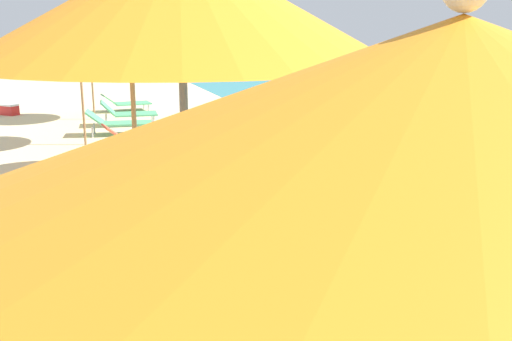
# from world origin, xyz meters

# --- Properties ---
(umbrella_second) EXTENTS (2.00, 2.00, 2.62)m
(umbrella_second) POSITION_xyz_m (-1.01, 3.41, 2.38)
(umbrella_second) COLOR silver
(umbrella_second) RESTS_ON ground
(umbrella_third) EXTENTS (2.43, 2.43, 3.05)m
(umbrella_third) POSITION_xyz_m (-0.82, 6.17, 2.65)
(umbrella_third) COLOR #4C4C51
(umbrella_third) RESTS_ON ground
(lounger_third_shoreside) EXTENTS (1.54, 0.69, 0.59)m
(lounger_third_shoreside) POSITION_xyz_m (-0.11, 7.44, 0.29)
(lounger_third_shoreside) COLOR #4CA572
(lounger_third_shoreside) RESTS_ON ground
(umbrella_fourth) EXTENTS (2.53, 2.53, 2.68)m
(umbrella_fourth) POSITION_xyz_m (-0.74, 9.45, 2.36)
(umbrella_fourth) COLOR olive
(umbrella_fourth) RESTS_ON ground
(lounger_fourth_shoreside) EXTENTS (1.43, 0.79, 0.55)m
(lounger_fourth_shoreside) POSITION_xyz_m (-0.12, 10.64, 0.26)
(lounger_fourth_shoreside) COLOR #4CA572
(lounger_fourth_shoreside) RESTS_ON ground
(lounger_fourth_inland) EXTENTS (1.52, 0.96, 0.59)m
(lounger_fourth_inland) POSITION_xyz_m (0.15, 8.17, 0.27)
(lounger_fourth_inland) COLOR #4CA572
(lounger_fourth_inland) RESTS_ON ground
(umbrella_fifth) EXTENTS (2.41, 2.41, 2.59)m
(umbrella_fifth) POSITION_xyz_m (-0.37, 12.58, 2.26)
(umbrella_fifth) COLOR olive
(umbrella_fifth) RESTS_ON ground
(lounger_fifth_shoreside) EXTENTS (1.46, 0.87, 0.62)m
(lounger_fifth_shoreside) POSITION_xyz_m (0.46, 13.85, 0.34)
(lounger_fifth_shoreside) COLOR #4CA572
(lounger_fifth_shoreside) RESTS_ON ground
(lounger_fifth_inland) EXTENTS (1.45, 0.71, 0.52)m
(lounger_fifth_inland) POSITION_xyz_m (0.48, 11.46, 0.24)
(lounger_fifth_inland) COLOR #D8593F
(lounger_fifth_inland) RESTS_ON ground
(umbrella_sixth) EXTENTS (1.86, 1.86, 2.70)m
(umbrella_sixth) POSITION_xyz_m (-1.09, 15.64, 2.46)
(umbrella_sixth) COLOR olive
(umbrella_sixth) RESTS_ON ground
(lounger_sixth_shoreside) EXTENTS (1.55, 0.81, 0.59)m
(lounger_sixth_shoreside) POSITION_xyz_m (-0.31, 16.58, 0.31)
(lounger_sixth_shoreside) COLOR #4CA572
(lounger_sixth_shoreside) RESTS_ON ground
(lounger_sixth_inland) EXTENTS (1.50, 0.76, 0.58)m
(lounger_sixth_inland) POSITION_xyz_m (-0.07, 14.60, 0.30)
(lounger_sixth_inland) COLOR #D8593F
(lounger_sixth_inland) RESTS_ON ground
(umbrella_farthest) EXTENTS (2.00, 2.00, 2.60)m
(umbrella_farthest) POSITION_xyz_m (-0.70, 19.06, 2.32)
(umbrella_farthest) COLOR olive
(umbrella_farthest) RESTS_ON ground
(lounger_farthest_shoreside) EXTENTS (1.42, 0.79, 0.51)m
(lounger_farthest_shoreside) POSITION_xyz_m (0.26, 20.33, 0.26)
(lounger_farthest_shoreside) COLOR #4CA572
(lounger_farthest_shoreside) RESTS_ON ground
(lounger_farthest_inland) EXTENTS (1.43, 0.81, 0.63)m
(lounger_farthest_inland) POSITION_xyz_m (0.05, 17.85, 0.32)
(lounger_farthest_inland) COLOR #4CA572
(lounger_farthest_inland) RESTS_ON ground
(person_walking_near) EXTENTS (0.39, 0.42, 1.62)m
(person_walking_near) POSITION_xyz_m (3.09, 13.05, 0.98)
(person_walking_near) COLOR #3F9972
(person_walking_near) RESTS_ON ground
(cooler_box) EXTENTS (0.59, 0.59, 0.30)m
(cooler_box) POSITION_xyz_m (-2.93, 20.61, 0.15)
(cooler_box) COLOR red
(cooler_box) RESTS_ON ground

